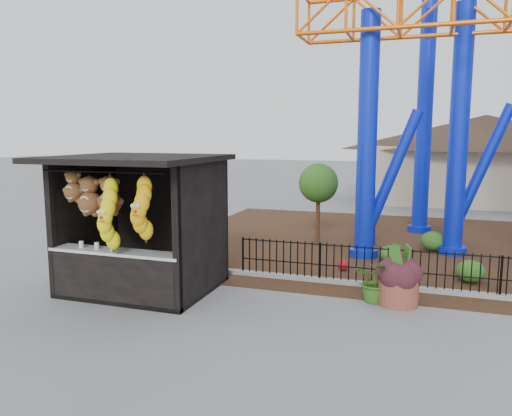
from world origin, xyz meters
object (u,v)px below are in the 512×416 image
(prize_booth, at_px, (135,226))
(terracotta_planter, at_px, (398,292))
(roller_coaster, at_px, (503,37))
(potted_plant, at_px, (376,281))

(prize_booth, relative_size, terracotta_planter, 4.20)
(roller_coaster, bearing_deg, terracotta_planter, -111.04)
(prize_booth, distance_m, roller_coaster, 11.99)
(prize_booth, distance_m, terracotta_planter, 5.93)
(prize_booth, xyz_separation_m, potted_plant, (5.23, 1.08, -1.08))
(terracotta_planter, height_order, potted_plant, potted_plant)
(roller_coaster, xyz_separation_m, potted_plant, (-2.88, -6.26, -5.98))
(roller_coaster, relative_size, terracotta_planter, 13.20)
(roller_coaster, bearing_deg, potted_plant, -114.71)
(roller_coaster, height_order, potted_plant, roller_coaster)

